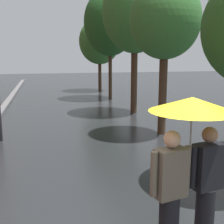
{
  "coord_description": "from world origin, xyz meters",
  "views": [
    {
      "loc": [
        -1.27,
        -3.07,
        2.6
      ],
      "look_at": [
        0.21,
        3.14,
        1.35
      ],
      "focal_mm": 46.79,
      "sensor_mm": 36.0,
      "label": 1
    }
  ],
  "objects_px": {
    "street_tree_2": "(135,13)",
    "couple_under_umbrella": "(190,153)",
    "street_tree_3": "(110,22)",
    "street_tree_4": "(100,41)",
    "street_tree_1": "(165,21)"
  },
  "relations": [
    {
      "from": "street_tree_4",
      "to": "street_tree_1",
      "type": "bearing_deg",
      "value": -91.36
    },
    {
      "from": "street_tree_2",
      "to": "couple_under_umbrella",
      "type": "distance_m",
      "value": 10.07
    },
    {
      "from": "street_tree_4",
      "to": "couple_under_umbrella",
      "type": "bearing_deg",
      "value": -97.36
    },
    {
      "from": "street_tree_3",
      "to": "street_tree_4",
      "type": "xyz_separation_m",
      "value": [
        0.13,
        3.95,
        -0.89
      ]
    },
    {
      "from": "street_tree_2",
      "to": "street_tree_3",
      "type": "distance_m",
      "value": 4.55
    },
    {
      "from": "street_tree_4",
      "to": "couple_under_umbrella",
      "type": "xyz_separation_m",
      "value": [
        -2.31,
        -17.86,
        -2.18
      ]
    },
    {
      "from": "street_tree_1",
      "to": "street_tree_4",
      "type": "height_order",
      "value": "street_tree_4"
    },
    {
      "from": "street_tree_3",
      "to": "couple_under_umbrella",
      "type": "height_order",
      "value": "street_tree_3"
    },
    {
      "from": "street_tree_4",
      "to": "street_tree_3",
      "type": "bearing_deg",
      "value": -91.94
    },
    {
      "from": "street_tree_1",
      "to": "street_tree_4",
      "type": "xyz_separation_m",
      "value": [
        0.29,
        12.24,
        -0.1
      ]
    },
    {
      "from": "street_tree_3",
      "to": "street_tree_2",
      "type": "bearing_deg",
      "value": -89.41
    },
    {
      "from": "street_tree_2",
      "to": "street_tree_3",
      "type": "bearing_deg",
      "value": 90.59
    },
    {
      "from": "street_tree_4",
      "to": "couple_under_umbrella",
      "type": "relative_size",
      "value": 2.49
    },
    {
      "from": "street_tree_3",
      "to": "street_tree_4",
      "type": "bearing_deg",
      "value": 88.06
    },
    {
      "from": "street_tree_2",
      "to": "street_tree_4",
      "type": "height_order",
      "value": "street_tree_2"
    }
  ]
}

